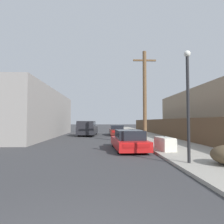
% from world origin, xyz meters
% --- Properties ---
extents(sidewalk_curb, '(4.20, 63.00, 0.12)m').
position_xyz_m(sidewalk_curb, '(5.30, 23.50, 0.06)').
color(sidewalk_curb, '#9E998E').
rests_on(sidewalk_curb, ground).
extents(discarded_fridge, '(0.79, 1.79, 0.74)m').
position_xyz_m(discarded_fridge, '(3.89, 8.89, 0.48)').
color(discarded_fridge, silver).
rests_on(discarded_fridge, sidewalk_curb).
extents(parked_sports_car_red, '(1.99, 4.75, 1.21)m').
position_xyz_m(parked_sports_car_red, '(1.97, 9.92, 0.55)').
color(parked_sports_car_red, red).
rests_on(parked_sports_car_red, ground).
extents(car_parked_mid, '(1.74, 4.66, 1.27)m').
position_xyz_m(car_parked_mid, '(2.07, 22.79, 0.59)').
color(car_parked_mid, '#5B1E19').
rests_on(car_parked_mid, ground).
extents(pickup_truck, '(2.27, 5.96, 1.77)m').
position_xyz_m(pickup_truck, '(-1.52, 22.16, 0.89)').
color(pickup_truck, '#232328').
rests_on(pickup_truck, ground).
extents(utility_pole, '(1.80, 0.29, 7.14)m').
position_xyz_m(utility_pole, '(3.65, 13.13, 3.81)').
color(utility_pole, brown).
rests_on(utility_pole, sidewalk_curb).
extents(street_lamp, '(0.26, 0.26, 4.44)m').
position_xyz_m(street_lamp, '(3.78, 5.44, 2.71)').
color(street_lamp, '#232326').
rests_on(street_lamp, sidewalk_curb).
extents(wooden_fence, '(0.08, 38.77, 1.87)m').
position_xyz_m(wooden_fence, '(7.25, 20.09, 1.06)').
color(wooden_fence, brown).
rests_on(wooden_fence, sidewalk_curb).
extents(building_left_block, '(7.00, 17.92, 5.10)m').
position_xyz_m(building_left_block, '(-8.26, 20.43, 2.55)').
color(building_left_block, gray).
rests_on(building_left_block, ground).
extents(building_right_house, '(6.00, 19.70, 5.13)m').
position_xyz_m(building_right_house, '(12.42, 17.97, 2.57)').
color(building_right_house, gray).
rests_on(building_right_house, ground).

